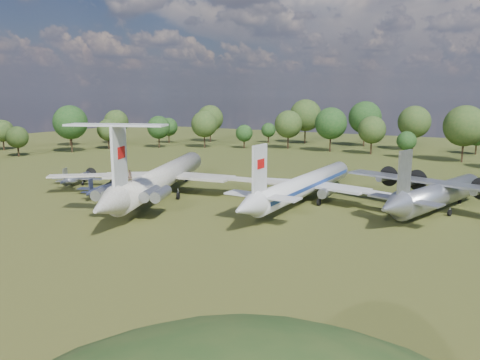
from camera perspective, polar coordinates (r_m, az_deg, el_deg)
The scene contains 7 objects.
ground at distance 84.32m, azimuth -6.35°, elevation -2.23°, with size 300.00×300.00×0.00m, color #294216.
il62_airliner at distance 86.03m, azimuth -9.29°, elevation -0.13°, with size 44.16×57.41×5.63m, color silver, non-canonical shape.
tu104_jet at distance 80.99m, azimuth 8.00°, elevation -1.02°, with size 36.68×48.91×4.89m, color silver, non-canonical shape.
an12_transport at distance 79.75m, azimuth 23.05°, elevation -2.01°, with size 32.07×35.84×4.72m, color #93959A, non-canonical shape.
small_prop_west at distance 89.53m, azimuth -16.46°, elevation -1.23°, with size 9.55×13.03×1.91m, color black, non-canonical shape.
small_prop_northwest at distance 101.43m, azimuth -19.23°, elevation 0.00°, with size 10.53×14.36×2.11m, color #A0A3A8, non-canonical shape.
person_on_il62 at distance 70.80m, azimuth -13.29°, elevation 0.52°, with size 0.67×0.44×1.83m, color #8F6649.
Camera 1 is at (49.24, -65.94, 18.38)m, focal length 35.00 mm.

